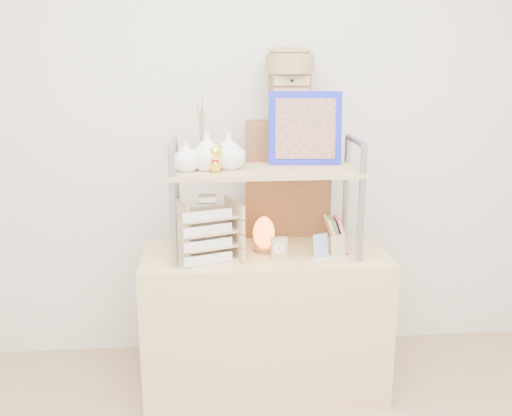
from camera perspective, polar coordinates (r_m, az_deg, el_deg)
The scene contains 10 objects.
room_shell at distance 1.85m, azimuth 3.62°, elevation 15.13°, with size 3.42×3.41×2.61m.
desk at distance 2.96m, azimuth 0.88°, elevation -11.41°, with size 1.20×0.50×0.75m, color tan.
cabinet at distance 3.20m, azimuth 3.08°, elevation -3.51°, with size 0.45×0.24×1.35m, color brown.
hutch at distance 2.70m, azimuth -1.01°, elevation 4.63°, with size 0.90×0.34×0.78m.
letter_tray at distance 2.72m, azimuth -4.82°, elevation -2.54°, with size 0.32×0.31×0.31m.
salt_lamp at distance 2.81m, azimuth 0.78°, elevation -2.59°, with size 0.12×0.11×0.18m.
desk_clock at distance 2.72m, azimuth 2.31°, elevation -4.03°, with size 0.08×0.04×0.11m.
postcard_stand at distance 2.76m, azimuth 7.32°, elevation -4.26°, with size 0.17×0.10×0.12m.
drawer_chest at distance 3.02m, azimuth 3.35°, elevation 10.90°, with size 0.20×0.16×0.25m.
woven_basket at distance 3.02m, azimuth 3.40°, elevation 14.22°, with size 0.25×0.25×0.10m, color olive.
Camera 1 is at (-0.27, -1.43, 1.69)m, focal length 40.00 mm.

